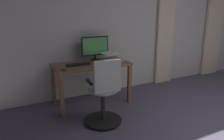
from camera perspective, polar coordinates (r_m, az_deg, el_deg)
The scene contains 11 objects.
back_room_partition at distance 4.96m, azimuth 9.13°, elevation 12.40°, with size 6.19×0.10×2.82m, color silver.
curtain_left_panel at distance 6.20m, azimuth 24.42°, elevation 10.92°, with size 0.52×0.06×2.61m, color beige.
curtain_right_panel at distance 5.12m, azimuth 13.46°, elevation 11.10°, with size 0.42×0.06×2.61m, color beige.
desk at distance 3.95m, azimuth -5.27°, elevation 0.21°, with size 1.30×0.65×0.74m.
office_chair at distance 3.26m, azimuth -1.99°, elevation -6.19°, with size 0.56×0.56×1.02m.
computer_monitor at distance 4.12m, azimuth -4.33°, elevation 5.83°, with size 0.51×0.18×0.43m.
computer_keyboard at distance 3.83m, azimuth -8.53°, elevation 1.39°, with size 0.40×0.13×0.02m, color black.
laptop at distance 4.07m, azimuth -0.01°, elevation 3.06°, with size 0.37×0.40×0.15m.
cell_phone_by_monitor at distance 3.56m, azimuth -12.03°, elevation -0.01°, with size 0.07×0.14×0.01m, color #232328.
cell_phone_face_up at distance 3.89m, azimuth -2.82°, elevation 1.68°, with size 0.07×0.14×0.01m, color black.
mug_tea at distance 3.76m, azimuth -1.60°, elevation 1.91°, with size 0.13×0.08×0.10m.
Camera 1 is at (2.89, 1.07, 1.71)m, focal length 36.21 mm.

